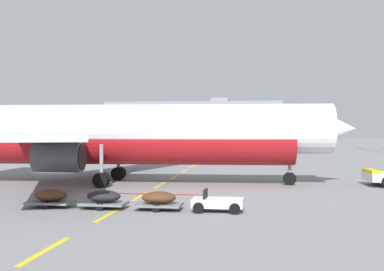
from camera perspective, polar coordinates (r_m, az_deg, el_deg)
apron_paint_markings at (r=46.26m, az=-1.40°, el=-4.55°), size 8.00×93.82×0.01m
airliner_foreground at (r=37.74m, az=-7.61°, el=0.27°), size 34.77×34.59×12.20m
airliner_mid_left at (r=122.06m, az=-17.68°, el=0.06°), size 23.56×24.99×9.27m
baggage_train at (r=25.66m, az=-7.21°, el=-7.55°), size 11.62×1.72×1.14m
terminal_satellite at (r=170.71m, az=0.29°, el=1.59°), size 60.99×19.27×15.56m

